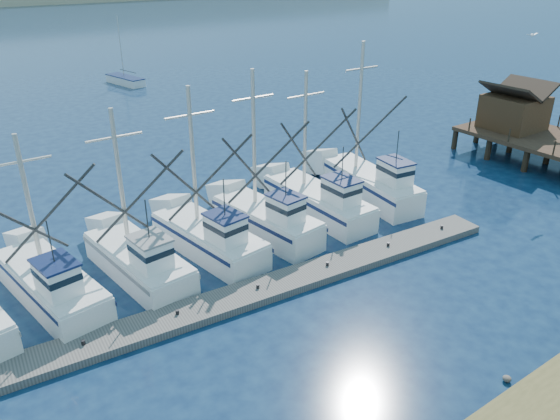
# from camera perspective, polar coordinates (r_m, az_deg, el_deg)

# --- Properties ---
(ground) EXTENTS (500.00, 500.00, 0.00)m
(ground) POSITION_cam_1_polar(r_m,az_deg,el_deg) (26.05, 17.90, -10.37)
(ground) COLOR #0D1D39
(ground) RESTS_ON ground
(floating_dock) EXTENTS (28.21, 4.06, 0.38)m
(floating_dock) POSITION_cam_1_polar(r_m,az_deg,el_deg) (26.04, -2.32, -8.50)
(floating_dock) COLOR #646059
(floating_dock) RESTS_ON ground
(timber_pier) EXTENTS (7.00, 20.00, 8.00)m
(timber_pier) POSITION_cam_1_polar(r_m,az_deg,el_deg) (46.03, 26.75, 7.31)
(timber_pier) COLOR black
(timber_pier) RESTS_ON ground
(trawler_fleet) EXTENTS (27.93, 8.93, 9.84)m
(trawler_fleet) POSITION_cam_1_polar(r_m,az_deg,el_deg) (29.28, -7.74, -2.82)
(trawler_fleet) COLOR white
(trawler_fleet) RESTS_ON ground
(sailboat_near) EXTENTS (2.94, 6.36, 8.10)m
(sailboat_near) POSITION_cam_1_polar(r_m,az_deg,el_deg) (71.73, -15.86, 12.90)
(sailboat_near) COLOR white
(sailboat_near) RESTS_ON ground
(flying_gull) EXTENTS (1.12, 0.21, 0.21)m
(flying_gull) POSITION_cam_1_polar(r_m,az_deg,el_deg) (41.12, 24.85, 16.27)
(flying_gull) COLOR white
(flying_gull) RESTS_ON ground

